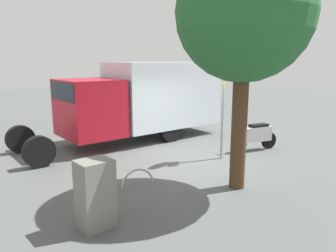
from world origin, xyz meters
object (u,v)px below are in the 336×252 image
(stop_sign, at_px, (224,85))
(bike_rack_hoop, at_px, (138,185))
(box_truck_near, at_px, (143,97))
(street_tree, at_px, (244,14))
(utility_cabinet, at_px, (95,194))
(motorcycle, at_px, (255,135))

(stop_sign, xyz_separation_m, bike_rack_hoop, (3.21, 0.38, -2.25))
(box_truck_near, relative_size, street_tree, 1.43)
(street_tree, height_order, utility_cabinet, street_tree)
(box_truck_near, relative_size, utility_cabinet, 6.21)
(box_truck_near, distance_m, utility_cabinet, 6.79)
(stop_sign, relative_size, utility_cabinet, 2.68)
(street_tree, height_order, bike_rack_hoop, street_tree)
(utility_cabinet, bearing_deg, box_truck_near, -129.06)
(box_truck_near, distance_m, stop_sign, 3.68)
(street_tree, bearing_deg, utility_cabinet, -3.25)
(street_tree, bearing_deg, box_truck_near, -98.01)
(box_truck_near, xyz_separation_m, bike_rack_hoop, (2.62, 3.95, -1.60))
(motorcycle, distance_m, utility_cabinet, 6.60)
(box_truck_near, bearing_deg, motorcycle, 118.43)
(box_truck_near, bearing_deg, street_tree, 79.33)
(stop_sign, bearing_deg, bike_rack_hoop, 6.79)
(box_truck_near, bearing_deg, utility_cabinet, 48.28)
(box_truck_near, relative_size, motorcycle, 4.35)
(motorcycle, bearing_deg, stop_sign, 10.91)
(stop_sign, height_order, bike_rack_hoop, stop_sign)
(motorcycle, height_order, utility_cabinet, utility_cabinet)
(street_tree, xyz_separation_m, bike_rack_hoop, (1.85, -1.47, -3.93))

